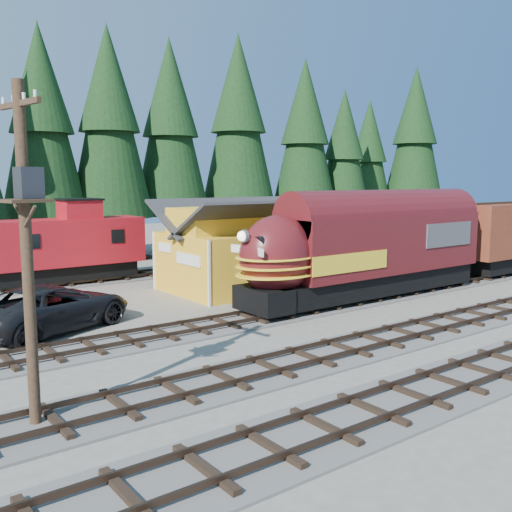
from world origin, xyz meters
TOP-DOWN VIEW (x-y plane):
  - ground at (0.00, 0.00)m, footprint 120.00×120.00m
  - track_siding at (10.00, 4.00)m, footprint 68.00×3.20m
  - track_spur at (-10.00, 18.00)m, footprint 32.00×3.20m
  - depot at (-0.00, 10.50)m, footprint 12.80×7.00m
  - conifer_backdrop at (6.30, 25.24)m, footprint 79.51×22.20m
  - locomotive at (1.30, 4.00)m, footprint 16.32×3.24m
  - caboose at (-9.59, 18.00)m, footprint 9.28×2.69m
  - utility_pole at (-17.17, -1.69)m, footprint 1.23×2.14m
  - pickup_truck_a at (-13.81, 7.69)m, footprint 7.87×5.76m

SIDE VIEW (x-z plane):
  - ground at x=0.00m, z-range 0.00..0.00m
  - track_siding at x=10.00m, z-range -0.11..0.22m
  - track_spur at x=-10.00m, z-range -0.11..0.22m
  - pickup_truck_a at x=-13.81m, z-range 0.00..1.99m
  - caboose at x=-9.59m, z-range 0.01..4.83m
  - locomotive at x=1.30m, z-range 0.37..4.81m
  - depot at x=0.00m, z-range 0.31..5.61m
  - utility_pole at x=-17.17m, z-range 0.63..9.42m
  - conifer_backdrop at x=6.30m, z-range 1.90..19.05m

